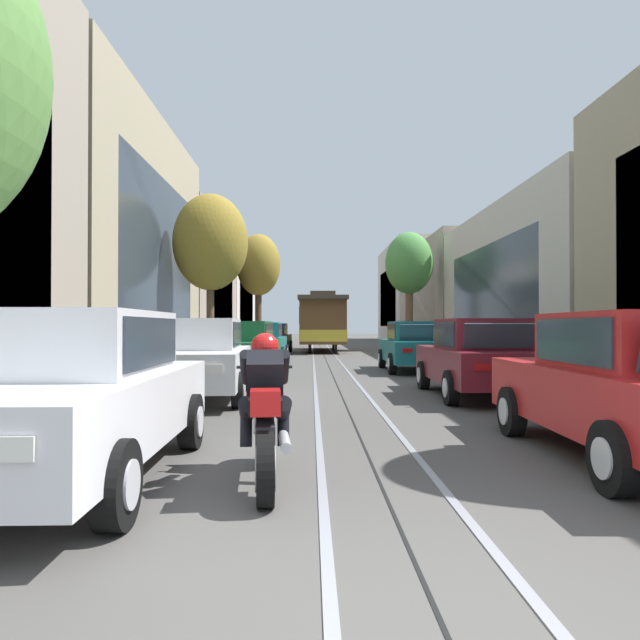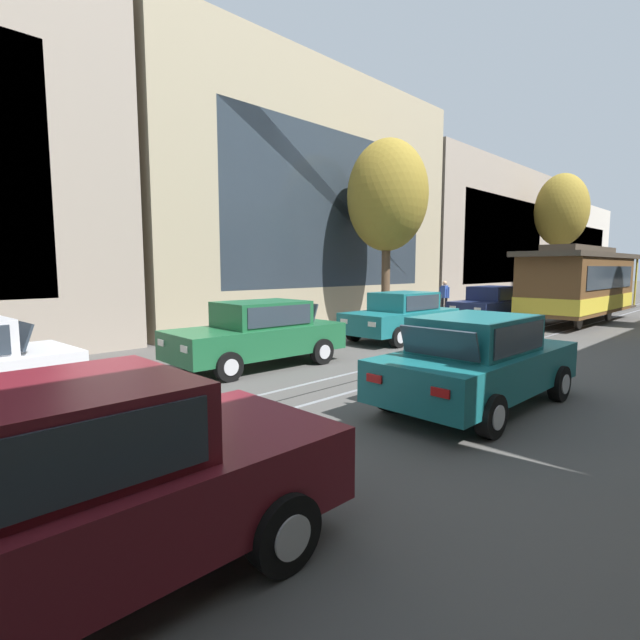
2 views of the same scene
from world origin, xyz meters
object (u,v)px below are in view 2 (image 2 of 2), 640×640
parked_car_maroon_second_right (53,495)px  street_tree_kerb_left_second (387,196)px  cable_car_trolley (578,285)px  parked_car_teal_mid_right (478,361)px  street_tree_kerb_left_mid (561,212)px  parked_car_teal_fourth_left (402,316)px  pedestrian_on_left_pavement (444,296)px  parked_car_navy_fifth_left (492,304)px  parked_car_green_mid_left (258,334)px

parked_car_maroon_second_right → street_tree_kerb_left_second: size_ratio=0.59×
street_tree_kerb_left_second → cable_car_trolley: (5.19, 6.69, -3.54)m
parked_car_teal_mid_right → street_tree_kerb_left_mid: street_tree_kerb_left_mid is taller
parked_car_teal_fourth_left → parked_car_maroon_second_right: (5.44, -11.92, 0.00)m
parked_car_teal_mid_right → parked_car_teal_fourth_left: bearing=135.1°
street_tree_kerb_left_second → pedestrian_on_left_pavement: bearing=96.7°
parked_car_maroon_second_right → parked_car_teal_mid_right: (-0.12, 6.62, 0.00)m
parked_car_navy_fifth_left → street_tree_kerb_left_mid: 15.24m
street_tree_kerb_left_mid → cable_car_trolley: 13.50m
parked_car_maroon_second_right → cable_car_trolley: size_ratio=0.48×
parked_car_navy_fifth_left → pedestrian_on_left_pavement: (-3.14, 1.41, 0.18)m
parked_car_navy_fifth_left → pedestrian_on_left_pavement: size_ratio=2.56×
street_tree_kerb_left_mid → pedestrian_on_left_pavement: size_ratio=4.97×
parked_car_green_mid_left → parked_car_navy_fifth_left: 12.77m
parked_car_teal_fourth_left → cable_car_trolley: bearing=73.8°
parked_car_maroon_second_right → parked_car_teal_mid_right: 6.62m
street_tree_kerb_left_mid → cable_car_trolley: size_ratio=0.94×
parked_car_navy_fifth_left → parked_car_teal_mid_right: 13.28m
parked_car_navy_fifth_left → parked_car_maroon_second_right: bearing=-73.6°
parked_car_green_mid_left → street_tree_kerb_left_mid: size_ratio=0.51×
parked_car_green_mid_left → cable_car_trolley: bearing=80.0°
parked_car_teal_mid_right → street_tree_kerb_left_mid: (-7.39, 26.28, 5.31)m
parked_car_green_mid_left → parked_car_teal_mid_right: size_ratio=1.01×
parked_car_teal_fourth_left → parked_car_navy_fifth_left: bearing=90.6°
street_tree_kerb_left_mid → pedestrian_on_left_pavement: (-1.15, -12.73, -5.13)m
parked_car_navy_fifth_left → pedestrian_on_left_pavement: 3.45m
parked_car_teal_mid_right → street_tree_kerb_left_second: (-7.86, 7.76, 4.41)m
parked_car_maroon_second_right → pedestrian_on_left_pavement: bearing=113.2°
parked_car_teal_fourth_left → pedestrian_on_left_pavement: 8.85m
parked_car_teal_fourth_left → parked_car_teal_mid_right: size_ratio=1.00×
cable_car_trolley → street_tree_kerb_left_mid: bearing=111.8°
parked_car_green_mid_left → parked_car_teal_fourth_left: 5.94m
pedestrian_on_left_pavement → parked_car_navy_fifth_left: bearing=-24.2°
parked_car_green_mid_left → parked_car_teal_mid_right: (5.33, 0.64, 0.00)m
parked_car_teal_mid_right → parked_car_maroon_second_right: bearing=-88.9°
parked_car_green_mid_left → parked_car_maroon_second_right: (5.46, -5.98, 0.00)m
parked_car_teal_fourth_left → parked_car_navy_fifth_left: 6.83m
street_tree_kerb_left_second → street_tree_kerb_left_mid: street_tree_kerb_left_mid is taller
parked_car_teal_mid_right → parked_car_green_mid_left: bearing=-173.2°
parked_car_green_mid_left → parked_car_teal_mid_right: 5.37m
street_tree_kerb_left_second → street_tree_kerb_left_mid: 18.55m
parked_car_navy_fifth_left → street_tree_kerb_left_mid: (-2.00, 14.15, 5.31)m
parked_car_navy_fifth_left → street_tree_kerb_left_mid: street_tree_kerb_left_mid is taller
parked_car_teal_mid_right → cable_car_trolley: (-2.66, 14.45, 0.86)m
street_tree_kerb_left_second → parked_car_green_mid_left: bearing=-73.3°
parked_car_green_mid_left → street_tree_kerb_left_second: (-2.52, 8.39, 4.41)m
parked_car_green_mid_left → cable_car_trolley: (2.67, 15.08, 0.86)m
parked_car_navy_fifth_left → street_tree_kerb_left_second: 6.68m
parked_car_navy_fifth_left → parked_car_maroon_second_right: same height
parked_car_teal_fourth_left → pedestrian_on_left_pavement: bearing=111.3°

